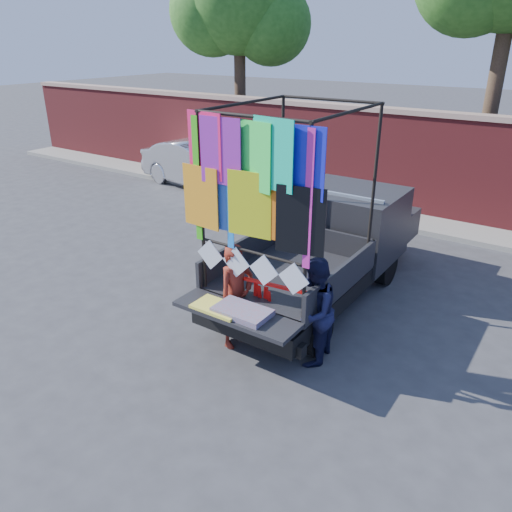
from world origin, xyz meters
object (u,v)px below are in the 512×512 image
Objects in this scene: woman at (237,296)px; man at (313,312)px; pickup_truck at (334,242)px; sedan at (201,165)px.

woman is 1.01× the size of man.
woman is at bearing -96.77° from pickup_truck.
pickup_truck is at bearing 8.45° from woman.
man reaches higher than sedan.
man is (0.81, -2.29, -0.07)m from pickup_truck.
pickup_truck reaches higher than sedan.
woman reaches higher than sedan.
sedan is 2.62× the size of woman.
pickup_truck is 1.28× the size of sedan.
pickup_truck is 7.27m from sedan.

